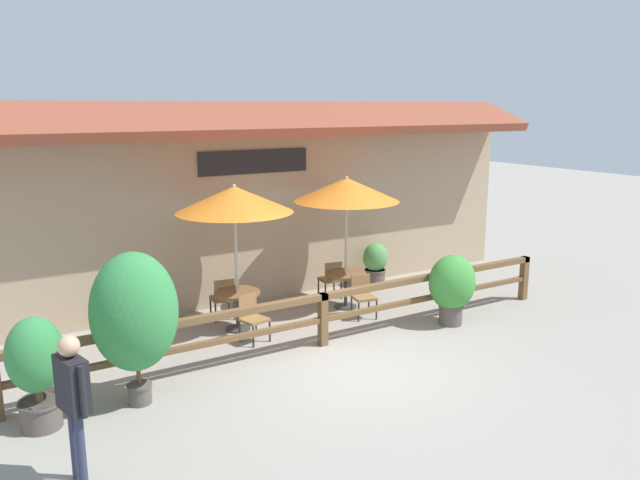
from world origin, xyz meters
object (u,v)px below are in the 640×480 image
(potted_plant_small_flowering, at_px, (452,285))
(potted_plant_entrance_palm, at_px, (36,366))
(chair_near_wallside, at_px, (223,297))
(chair_middle_wallside, at_px, (331,278))
(chair_near_streetside, at_px, (252,316))
(potted_plant_corner_fern, at_px, (375,263))
(dining_table_near, at_px, (237,299))
(pedestrian, at_px, (73,390))
(patio_umbrella_near, at_px, (234,199))
(chair_middle_streetside, at_px, (363,294))
(patio_umbrella_middle, at_px, (347,190))
(potted_plant_tall_tropical, at_px, (135,313))
(dining_table_middle, at_px, (346,280))

(potted_plant_small_flowering, distance_m, potted_plant_entrance_palm, 7.35)
(chair_near_wallside, xyz_separation_m, chair_middle_wallside, (2.54, 0.04, 0.00))
(chair_near_streetside, relative_size, potted_plant_entrance_palm, 0.55)
(potted_plant_small_flowering, height_order, potted_plant_corner_fern, potted_plant_small_flowering)
(dining_table_near, height_order, pedestrian, pedestrian)
(chair_near_wallside, relative_size, chair_middle_wallside, 1.00)
(patio_umbrella_near, relative_size, dining_table_near, 3.20)
(chair_middle_streetside, bearing_deg, potted_plant_entrance_palm, -154.69)
(patio_umbrella_middle, height_order, pedestrian, patio_umbrella_middle)
(chair_middle_streetside, distance_m, pedestrian, 6.67)
(chair_near_wallside, xyz_separation_m, chair_middle_streetside, (2.45, -1.29, 0.00))
(chair_near_streetside, bearing_deg, chair_middle_wallside, 14.48)
(chair_near_streetside, bearing_deg, chair_near_wallside, 75.71)
(patio_umbrella_middle, bearing_deg, chair_near_streetside, -163.92)
(potted_plant_tall_tropical, bearing_deg, chair_middle_streetside, 15.99)
(chair_near_streetside, relative_size, chair_middle_streetside, 1.00)
(dining_table_middle, height_order, potted_plant_small_flowering, potted_plant_small_flowering)
(chair_middle_wallside, bearing_deg, potted_plant_corner_fern, -160.77)
(potted_plant_small_flowering, xyz_separation_m, potted_plant_corner_fern, (0.30, 2.86, -0.23))
(patio_umbrella_middle, bearing_deg, potted_plant_corner_fern, 32.98)
(chair_middle_wallside, xyz_separation_m, potted_plant_small_flowering, (1.10, -2.58, 0.31))
(chair_middle_streetside, xyz_separation_m, potted_plant_corner_fern, (1.50, 1.62, 0.08))
(potted_plant_corner_fern, bearing_deg, dining_table_near, -165.84)
(chair_near_wallside, relative_size, potted_plant_corner_fern, 0.81)
(chair_middle_streetside, bearing_deg, potted_plant_tall_tropical, -151.60)
(chair_middle_streetside, bearing_deg, chair_middle_wallside, 98.15)
(patio_umbrella_near, bearing_deg, dining_table_near, 63.43)
(patio_umbrella_middle, height_order, potted_plant_small_flowering, patio_umbrella_middle)
(dining_table_near, distance_m, potted_plant_corner_fern, 4.05)
(potted_plant_entrance_palm, bearing_deg, patio_umbrella_near, 28.68)
(chair_near_wallside, relative_size, potted_plant_tall_tropical, 0.38)
(chair_middle_wallside, bearing_deg, chair_middle_streetside, 93.61)
(chair_near_wallside, distance_m, dining_table_middle, 2.56)
(potted_plant_tall_tropical, xyz_separation_m, pedestrian, (-1.10, -1.54, -0.23))
(dining_table_middle, xyz_separation_m, chair_middle_streetside, (-0.04, -0.67, -0.13))
(patio_umbrella_middle, distance_m, pedestrian, 7.12)
(chair_middle_wallside, distance_m, potted_plant_entrance_palm, 6.83)
(chair_near_streetside, height_order, potted_plant_small_flowering, potted_plant_small_flowering)
(chair_middle_streetside, height_order, potted_plant_tall_tropical, potted_plant_tall_tropical)
(chair_middle_streetside, distance_m, potted_plant_tall_tropical, 5.12)
(potted_plant_tall_tropical, height_order, pedestrian, potted_plant_tall_tropical)
(chair_near_streetside, relative_size, potted_plant_corner_fern, 0.81)
(chair_near_wallside, height_order, potted_plant_entrance_palm, potted_plant_entrance_palm)
(dining_table_middle, height_order, chair_middle_streetside, chair_middle_streetside)
(chair_near_streetside, height_order, dining_table_middle, chair_near_streetside)
(chair_middle_wallside, bearing_deg, potted_plant_small_flowering, 120.97)
(chair_near_wallside, distance_m, chair_middle_streetside, 2.77)
(chair_middle_streetside, height_order, potted_plant_corner_fern, potted_plant_corner_fern)
(potted_plant_small_flowering, bearing_deg, chair_near_streetside, 161.86)
(chair_near_wallside, bearing_deg, chair_middle_wallside, -172.24)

